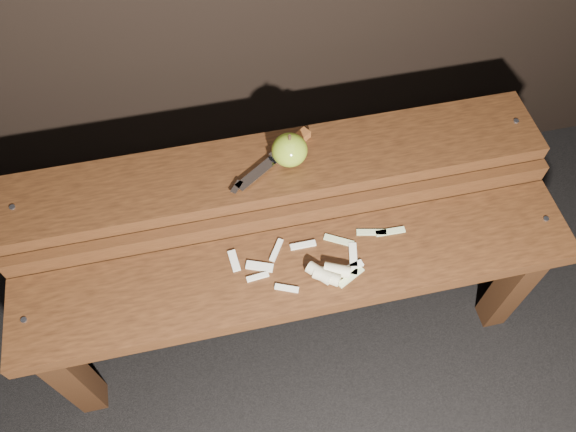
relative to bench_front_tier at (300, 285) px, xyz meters
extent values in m
plane|color=black|center=(0.00, 0.06, -0.35)|extent=(60.00, 60.00, 0.00)
cube|color=black|center=(-0.54, -0.04, -0.16)|extent=(0.06, 0.06, 0.38)
cube|color=black|center=(0.54, -0.04, -0.16)|extent=(0.06, 0.06, 0.38)
cube|color=#3B1F0E|center=(0.00, 0.01, 0.05)|extent=(1.20, 0.20, 0.04)
cylinder|color=slate|center=(-0.56, 0.01, 0.07)|extent=(0.01, 0.01, 0.00)
cylinder|color=slate|center=(0.56, 0.01, 0.07)|extent=(0.01, 0.01, 0.00)
cube|color=black|center=(-0.54, 0.26, -0.12)|extent=(0.06, 0.06, 0.46)
cube|color=black|center=(0.54, 0.26, -0.12)|extent=(0.06, 0.06, 0.46)
cube|color=#3B1F0E|center=(0.00, 0.13, 0.09)|extent=(1.20, 0.02, 0.05)
cube|color=#3B1F0E|center=(0.00, 0.23, 0.13)|extent=(1.20, 0.18, 0.04)
cylinder|color=slate|center=(-0.56, 0.23, 0.15)|extent=(0.01, 0.01, 0.00)
cylinder|color=slate|center=(0.56, 0.23, 0.15)|extent=(0.01, 0.01, 0.00)
ellipsoid|color=olive|center=(0.03, 0.23, 0.18)|extent=(0.08, 0.08, 0.07)
cylinder|color=#382314|center=(0.03, 0.23, 0.22)|extent=(0.01, 0.01, 0.01)
cube|color=brown|center=(0.04, 0.27, 0.16)|extent=(0.09, 0.07, 0.02)
cube|color=silver|center=(0.00, 0.24, 0.16)|extent=(0.03, 0.03, 0.02)
cube|color=silver|center=(-0.05, 0.20, 0.16)|extent=(0.10, 0.08, 0.00)
cube|color=silver|center=(-0.10, 0.18, 0.16)|extent=(0.03, 0.04, 0.00)
cube|color=beige|center=(0.02, 0.06, 0.07)|extent=(0.06, 0.01, 0.01)
cube|color=beige|center=(-0.04, 0.06, 0.07)|extent=(0.04, 0.05, 0.01)
cube|color=beige|center=(-0.04, -0.03, 0.07)|extent=(0.05, 0.03, 0.01)
cube|color=beige|center=(0.12, 0.01, 0.07)|extent=(0.03, 0.06, 0.01)
cube|color=beige|center=(-0.13, 0.05, 0.07)|extent=(0.02, 0.05, 0.01)
cube|color=beige|center=(-0.08, 0.03, 0.07)|extent=(0.06, 0.04, 0.01)
cube|color=beige|center=(-0.09, 0.01, 0.07)|extent=(0.05, 0.01, 0.01)
cube|color=beige|center=(0.05, -0.01, 0.07)|extent=(0.06, 0.03, 0.01)
cube|color=beige|center=(0.10, -0.02, 0.07)|extent=(0.06, 0.03, 0.01)
cube|color=beige|center=(0.06, -0.02, 0.07)|extent=(0.06, 0.02, 0.01)
cylinder|color=#C9BB8C|center=(0.05, -0.03, 0.08)|extent=(0.06, 0.05, 0.03)
cylinder|color=#C9BB8C|center=(0.07, -0.02, 0.08)|extent=(0.06, 0.05, 0.03)
cylinder|color=#C9BB8C|center=(0.04, -0.02, 0.08)|extent=(0.06, 0.06, 0.03)
cube|color=#BCC988|center=(0.09, -0.02, 0.07)|extent=(0.07, 0.04, 0.00)
cube|color=#BCC988|center=(0.17, 0.06, 0.07)|extent=(0.07, 0.03, 0.00)
cube|color=#BCC988|center=(0.21, 0.05, 0.07)|extent=(0.07, 0.02, 0.00)
cube|color=#BCC988|center=(0.10, -0.04, 0.07)|extent=(0.06, 0.04, 0.00)
cube|color=#BCC988|center=(0.10, 0.05, 0.07)|extent=(0.06, 0.04, 0.00)
camera|label=1|loc=(-0.14, -0.51, 1.12)|focal=35.00mm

